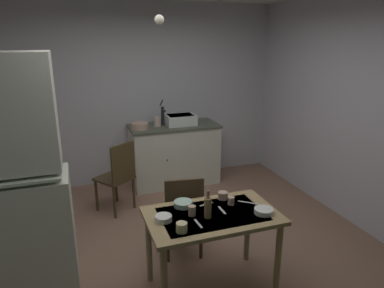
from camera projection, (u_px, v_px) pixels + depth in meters
name	position (u px, v px, depth m)	size (l,w,h in m)	color
ground_plane	(188.00, 253.00, 3.67)	(5.37, 5.37, 0.00)	#886450
wall_back	(141.00, 95.00, 5.29)	(4.31, 0.10, 2.70)	silver
wall_right	(366.00, 114.00, 3.95)	(0.10, 4.47, 2.70)	silver
hutch_cabinet	(7.00, 187.00, 2.93)	(0.99, 0.54, 2.08)	silver
counter_cabinet	(174.00, 154.00, 5.34)	(1.34, 0.64, 0.92)	silver
sink_basin	(180.00, 120.00, 5.22)	(0.44, 0.34, 0.15)	white
hand_pump	(163.00, 114.00, 5.15)	(0.05, 0.27, 0.39)	#232328
mixing_bowl_counter	(140.00, 126.00, 4.99)	(0.25, 0.25, 0.09)	tan
stoneware_crock	(157.00, 122.00, 5.13)	(0.11, 0.11, 0.14)	beige
dining_table	(212.00, 225.00, 2.98)	(1.13, 0.67, 0.74)	tan
chair_far_side	(183.00, 213.00, 3.51)	(0.46, 0.46, 0.89)	#48371F
chair_by_counter	(118.00, 175.00, 4.42)	(0.56, 0.56, 0.94)	#46371E
serving_bowl_wide	(264.00, 211.00, 2.95)	(0.16, 0.16, 0.04)	white
soup_bowl_small	(183.00, 204.00, 3.08)	(0.17, 0.17, 0.05)	#ADD1C1
sauce_dish	(163.00, 218.00, 2.83)	(0.14, 0.14, 0.05)	white
mug_tall	(192.00, 211.00, 2.91)	(0.06, 0.06, 0.09)	tan
mug_dark	(231.00, 201.00, 3.11)	(0.06, 0.06, 0.07)	tan
teacup_cream	(223.00, 196.00, 3.21)	(0.09, 0.09, 0.07)	tan
teacup_mint	(182.00, 227.00, 2.66)	(0.09, 0.09, 0.08)	beige
glass_bottle	(208.00, 207.00, 2.86)	(0.06, 0.06, 0.24)	olive
table_knife	(248.00, 203.00, 3.14)	(0.19, 0.02, 0.01)	silver
teaspoon_near_bowl	(222.00, 210.00, 3.00)	(0.14, 0.02, 0.01)	beige
teaspoon_by_cup	(206.00, 204.00, 3.11)	(0.14, 0.02, 0.01)	beige
serving_spoon	(198.00, 224.00, 2.79)	(0.15, 0.02, 0.01)	beige
pendant_bulb	(159.00, 20.00, 2.85)	(0.08, 0.08, 0.08)	#F9EFCC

